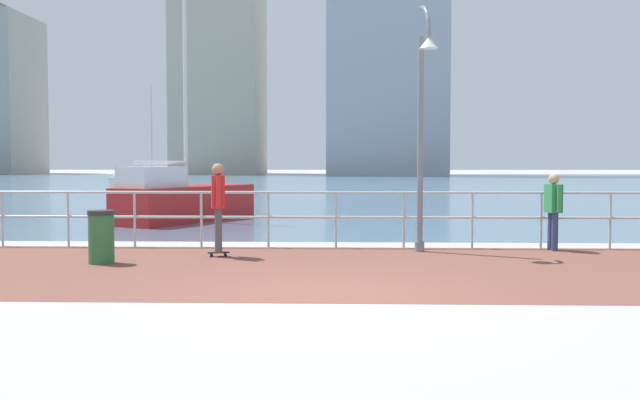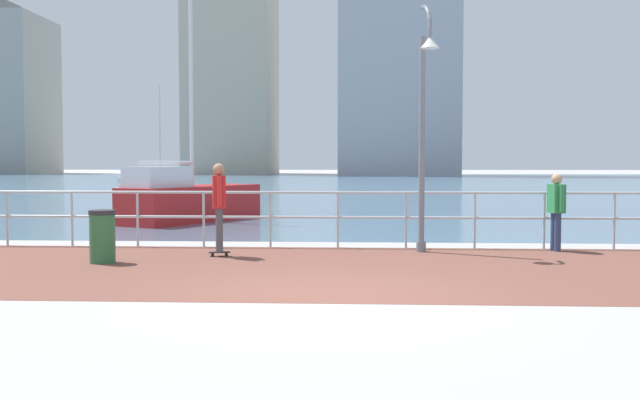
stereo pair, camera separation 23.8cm
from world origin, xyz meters
name	(u,v)px [view 1 (the left image)]	position (x,y,z in m)	size (l,w,h in m)	color
ground	(341,187)	(0.00, 40.00, 0.00)	(220.00, 220.00, 0.00)	#ADAAA5
brick_paving	(334,269)	(0.00, 2.40, 0.00)	(28.00, 5.86, 0.01)	brown
harbor_water	(341,183)	(0.00, 50.33, 0.00)	(180.00, 88.00, 0.00)	slate
waterfront_railing	(336,209)	(0.00, 5.33, 0.80)	(25.25, 0.06, 1.17)	#B2BCC1
lamppost	(423,116)	(1.69, 4.55, 2.65)	(0.36, 0.81, 4.80)	slate
skateboarder	(218,201)	(-2.18, 3.82, 1.05)	(0.41, 0.56, 1.75)	black
bystander	(553,206)	(4.34, 4.98, 0.90)	(0.30, 0.56, 1.54)	navy
trash_bin	(101,237)	(-4.06, 2.87, 0.47)	(0.46, 0.46, 0.93)	#2D6638
sailboat_ivory	(149,194)	(-7.75, 19.33, 0.46)	(3.58, 1.60, 4.85)	white
sailboat_red	(182,200)	(-4.61, 11.56, 0.66)	(3.59, 5.07, 6.90)	#B21E1E
tower_glass	(220,23)	(-17.76, 94.60, 21.88)	(12.13, 14.62, 45.42)	#B2AD99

